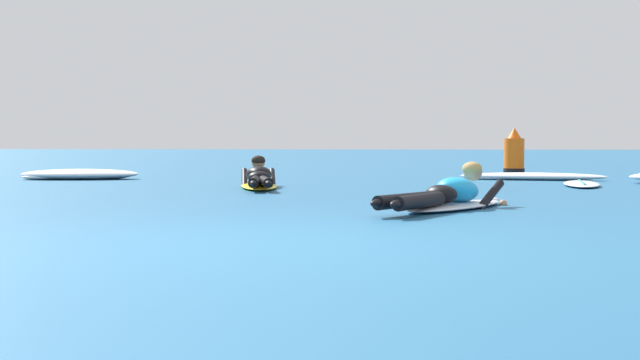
# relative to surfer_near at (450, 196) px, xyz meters

# --- Properties ---
(ground_plane) EXTENTS (120.00, 120.00, 0.00)m
(ground_plane) POSITION_rel_surfer_near_xyz_m (-1.35, 6.84, -0.14)
(ground_plane) COLOR #235B84
(surfer_near) EXTENTS (1.56, 2.40, 0.55)m
(surfer_near) POSITION_rel_surfer_near_xyz_m (0.00, 0.00, 0.00)
(surfer_near) COLOR silver
(surfer_near) RESTS_ON ground
(surfer_far) EXTENTS (0.99, 2.67, 0.54)m
(surfer_far) POSITION_rel_surfer_near_xyz_m (-2.73, 3.84, -0.01)
(surfer_far) COLOR yellow
(surfer_far) RESTS_ON ground
(drifting_surfboard) EXTENTS (0.80, 2.09, 0.16)m
(drifting_surfboard) POSITION_rel_surfer_near_xyz_m (2.28, 5.08, -0.11)
(drifting_surfboard) COLOR silver
(drifting_surfboard) RESTS_ON ground
(whitewater_mid_right) EXTENTS (2.70, 0.95, 0.14)m
(whitewater_mid_right) POSITION_rel_surfer_near_xyz_m (1.79, 7.13, -0.08)
(whitewater_mid_right) COLOR white
(whitewater_mid_right) RESTS_ON ground
(whitewater_back) EXTENTS (2.32, 1.38, 0.20)m
(whitewater_back) POSITION_rel_surfer_near_xyz_m (-6.63, 6.51, -0.05)
(whitewater_back) COLOR white
(whitewater_back) RESTS_ON ground
(channel_marker_buoy) EXTENTS (0.46, 0.46, 1.02)m
(channel_marker_buoy) POSITION_rel_surfer_near_xyz_m (1.80, 10.28, 0.26)
(channel_marker_buoy) COLOR #EA5B0F
(channel_marker_buoy) RESTS_ON ground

